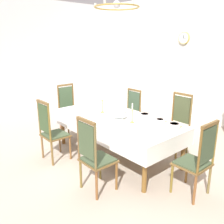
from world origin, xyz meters
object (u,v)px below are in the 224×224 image
Objects in this scene: mounted_clock at (184,38)px; soup_tureen at (120,113)px; bowl_far_left at (145,115)px; candlestick_west at (102,105)px; chair_north_a at (130,112)px; candlestick_east at (132,115)px; chair_south_a at (51,131)px; dining_table at (116,121)px; chair_head_west at (69,109)px; spoon_primary at (181,127)px; bowl_far_right at (107,104)px; chair_south_b at (94,155)px; bowl_near_left at (174,124)px; chair_head_east at (197,159)px; spoon_secondary at (166,121)px; bowl_near_right at (160,120)px; chandelier at (117,6)px; chair_north_b at (177,124)px.

soup_tureen is at bearing -75.43° from mounted_clock.
candlestick_west is at bearing -144.98° from bowl_far_left.
bowl_far_left is (0.17, 0.47, -0.08)m from soup_tureen.
chair_north_a is 1.45m from candlestick_east.
dining_table is at bearing 57.85° from chair_south_a.
chair_head_west is 1.28m from candlestick_west.
spoon_primary is at bearing -55.83° from mounted_clock.
bowl_far_left is at bearing 1.16° from bowl_far_right.
chair_south_b is (1.26, -1.96, 0.02)m from chair_north_a.
bowl_near_left reaches higher than dining_table.
chair_head_east is (1.00, 0.98, -0.00)m from chair_south_b.
chair_north_a reaches higher than bowl_far_left.
chair_head_east reaches higher than soup_tureen.
bowl_near_left is at bearing 99.03° from chair_head_west.
chair_south_b is at bearing -71.69° from mounted_clock.
chair_south_a is 6.50× the size of bowl_far_left.
soup_tureen is at bearing -26.80° from bowl_far_right.
bowl_far_right is at bearing -179.35° from spoon_secondary.
mounted_clock is at bearing 87.75° from bowl_far_right.
candlestick_west reaches higher than soup_tureen.
candlestick_west is 2.04× the size of spoon_secondary.
soup_tureen is at bearing -180.00° from candlestick_east.
chair_south_b is 3.23× the size of candlestick_east.
chair_head_east is 6.38× the size of bowl_near_left.
chair_north_a is at bearing 126.23° from soup_tureen.
bowl_near_right is (-0.00, 1.44, 0.21)m from chair_south_b.
chandelier is (0.62, -0.98, 2.08)m from chair_north_a.
bowl_far_right is at bearing 162.58° from spoon_primary.
chair_south_a is 1.01× the size of chair_head_east.
bowl_near_right is (1.03, 0.46, -0.13)m from candlestick_west.
bowl_far_left reaches higher than dining_table.
chair_head_west reaches higher than bowl_far_right.
candlestick_east is at bearing 103.64° from chair_south_b.
bowl_far_right is at bearing 153.20° from soup_tureen.
chair_head_west is at bearing 180.00° from soup_tureen.
bowl_near_left is 0.56× the size of mounted_clock.
bowl_near_right is 0.36m from bowl_far_left.
bowl_near_right is (-0.33, 0.04, -0.01)m from bowl_near_left.
bowl_near_left is 3.39m from mounted_clock.
bowl_near_right is at bearing 49.00° from chair_south_a.
spoon_primary is (1.47, 0.44, -0.14)m from candlestick_west.
chair_north_b is 3.68× the size of mounted_clock.
chair_head_east is at bearing 0.00° from chandelier.
soup_tureen is at bearing -143.42° from spoon_secondary.
bowl_near_left is at bearing 176.03° from spoon_primary.
mounted_clock is at bearing 118.55° from spoon_secondary.
soup_tureen is at bearing 118.82° from chair_south_b.
bowl_near_left is 0.23× the size of chandelier.
chair_head_east is 1.12m from bowl_near_right.
soup_tureen is at bearing 90.00° from chair_head_west.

